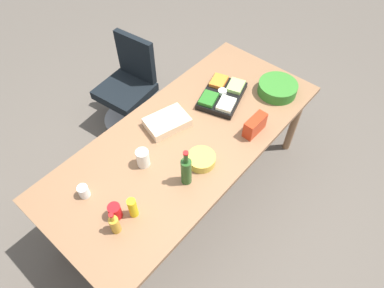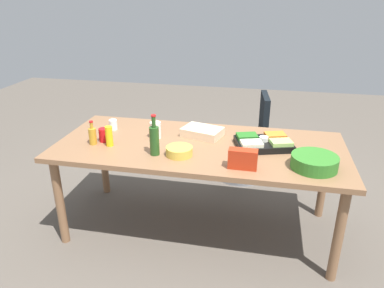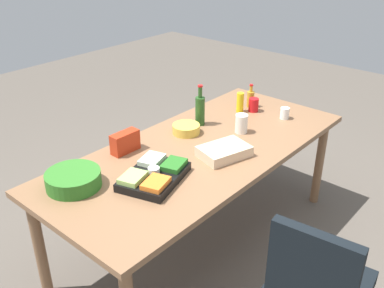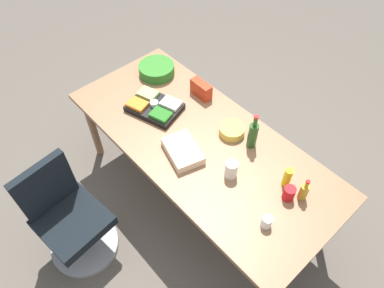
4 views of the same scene
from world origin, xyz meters
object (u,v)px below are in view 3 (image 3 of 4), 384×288
Objects in this scene: salad_bowl at (73,179)px; dressing_bottle at (251,98)px; veggie_tray at (154,175)px; red_solo_cup at (254,105)px; mustard_bottle at (240,102)px; chip_bowl at (186,129)px; mayo_jar at (241,124)px; paper_cup at (285,113)px; sheet_cake at (224,151)px; conference_table at (201,158)px; chip_bag_red at (125,142)px; wine_bottle at (200,110)px.

dressing_bottle is at bearing -2.85° from salad_bowl.
veggie_tray is 1.29m from red_solo_cup.
mustard_bottle reaches higher than chip_bowl.
mayo_jar is (-0.39, -0.16, 0.01)m from red_solo_cup.
sheet_cake is at bearing -179.01° from paper_cup.
mayo_jar is at bearing -143.11° from mustard_bottle.
dressing_bottle is 0.98× the size of chip_bowl.
chip_bowl is at bearing 64.26° from conference_table.
veggie_tray is 1.36m from dressing_bottle.
paper_cup is 0.45× the size of chip_bowl.
veggie_tray is 0.47m from salad_bowl.
conference_table is at bearing -43.47° from chip_bag_red.
wine_bottle is 3.49× the size of paper_cup.
red_solo_cup is 0.42m from mayo_jar.
conference_table is at bearing -16.23° from salad_bowl.
chip_bowl is at bearing -1.01° from salad_bowl.
mayo_jar is (1.24, -0.31, 0.02)m from salad_bowl.
mayo_jar is (-0.31, -0.23, -0.01)m from mustard_bottle.
chip_bag_red is 0.50m from chip_bowl.
dressing_bottle is at bearing -5.27° from chip_bowl.
red_solo_cup is at bearing -5.51° from salad_bowl.
sheet_cake is (-0.37, -0.13, -0.03)m from mayo_jar.
wine_bottle reaches higher than chip_bowl.
red_solo_cup reaches higher than paper_cup.
wine_bottle is 0.53m from sheet_cake.
salad_bowl is at bearing 163.77° from conference_table.
salad_bowl is at bearing 139.31° from veggie_tray.
wine_bottle reaches higher than red_solo_cup.
mustard_bottle is at bearing 178.48° from dressing_bottle.
conference_table is at bearing -168.91° from dressing_bottle.
salad_bowl is at bearing 177.03° from mustard_bottle.
veggie_tray is 3.54× the size of mayo_jar.
red_solo_cup is 1.17m from chip_bag_red.
chip_bag_red is 1.00× the size of chip_bowl.
chip_bowl is (-0.18, -0.02, -0.09)m from wine_bottle.
conference_table is at bearing -115.74° from chip_bowl.
wine_bottle is at bearing -8.15° from chip_bag_red.
mustard_bottle is at bearing 10.62° from veggie_tray.
mustard_bottle reaches higher than paper_cup.
chip_bowl is 0.43m from sheet_cake.
chip_bag_red reaches higher than salad_bowl.
chip_bag_red reaches higher than veggie_tray.
red_solo_cup is 0.55× the size of chip_bag_red.
veggie_tray reaches higher than chip_bowl.
chip_bag_red reaches higher than chip_bowl.
sheet_cake is (-0.28, -0.44, -0.09)m from wine_bottle.
mustard_bottle reaches higher than conference_table.
mayo_jar reaches higher than sheet_cake.
mustard_bottle is at bearing 136.69° from red_solo_cup.
mustard_bottle is at bearing 36.89° from mayo_jar.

